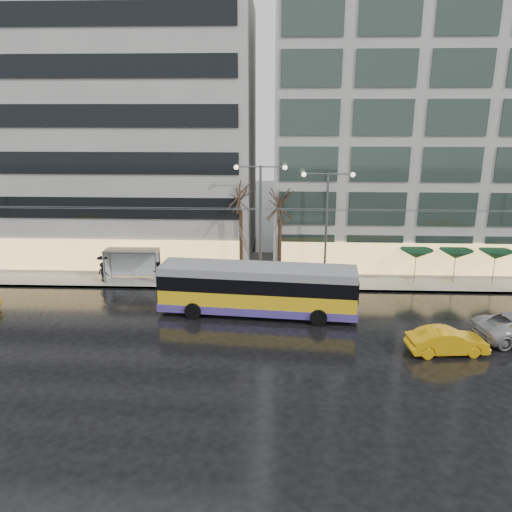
{
  "coord_description": "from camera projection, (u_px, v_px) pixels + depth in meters",
  "views": [
    {
      "loc": [
        3.24,
        -26.3,
        13.05
      ],
      "look_at": [
        1.91,
        5.0,
        3.88
      ],
      "focal_mm": 35.0,
      "sensor_mm": 36.0,
      "label": 1
    }
  ],
  "objects": [
    {
      "name": "parasol_a",
      "position": [
        416.0,
        254.0,
        38.31
      ],
      "size": [
        2.5,
        2.5,
        2.65
      ],
      "color": "#595B60",
      "rests_on": "sidewalk"
    },
    {
      "name": "sidewalk",
      "position": [
        262.0,
        269.0,
        42.34
      ],
      "size": [
        80.0,
        10.0,
        0.15
      ],
      "primitive_type": "cube",
      "color": "gray",
      "rests_on": "ground"
    },
    {
      "name": "parasol_b",
      "position": [
        456.0,
        254.0,
        38.19
      ],
      "size": [
        2.5,
        2.5,
        2.65
      ],
      "color": "#595B60",
      "rests_on": "sidewalk"
    },
    {
      "name": "building_left",
      "position": [
        64.0,
        132.0,
        44.76
      ],
      "size": [
        34.0,
        14.0,
        22.0
      ],
      "primitive_type": "cube",
      "color": "#9E9B97",
      "rests_on": "sidewalk"
    },
    {
      "name": "taxi_b",
      "position": [
        447.0,
        341.0,
        27.69
      ],
      "size": [
        4.52,
        1.98,
        1.45
      ],
      "primitive_type": "imported",
      "rotation": [
        0.0,
        0.0,
        1.68
      ],
      "color": "#FFB30D",
      "rests_on": "ground"
    },
    {
      "name": "street_lamp_near",
      "position": [
        260.0,
        208.0,
        37.61
      ],
      "size": [
        3.96,
        0.36,
        9.03
      ],
      "color": "#595B60",
      "rests_on": "sidewalk"
    },
    {
      "name": "trolleybus",
      "position": [
        258.0,
        291.0,
        32.81
      ],
      "size": [
        13.12,
        5.59,
        6.0
      ],
      "color": "yellow",
      "rests_on": "ground"
    },
    {
      "name": "building_right",
      "position": [
        461.0,
        115.0,
        42.91
      ],
      "size": [
        32.0,
        14.0,
        25.0
      ],
      "primitive_type": "cube",
      "color": "#9E9B97",
      "rests_on": "sidewalk"
    },
    {
      "name": "tree_a",
      "position": [
        241.0,
        193.0,
        37.56
      ],
      "size": [
        3.2,
        3.2,
        8.4
      ],
      "color": "black",
      "rests_on": "sidewalk"
    },
    {
      "name": "parasol_c",
      "position": [
        496.0,
        255.0,
        38.07
      ],
      "size": [
        2.5,
        2.5,
        2.65
      ],
      "color": "#595B60",
      "rests_on": "sidewalk"
    },
    {
      "name": "catenary",
      "position": [
        245.0,
        239.0,
        35.39
      ],
      "size": [
        42.24,
        5.12,
        7.0
      ],
      "color": "#595B60",
      "rests_on": "ground"
    },
    {
      "name": "tree_b",
      "position": [
        280.0,
        201.0,
        37.82
      ],
      "size": [
        3.2,
        3.2,
        7.7
      ],
      "color": "black",
      "rests_on": "sidewalk"
    },
    {
      "name": "pedestrian_b",
      "position": [
        158.0,
        272.0,
        38.59
      ],
      "size": [
        0.84,
        0.66,
        1.7
      ],
      "color": "black",
      "rests_on": "sidewalk"
    },
    {
      "name": "kerb",
      "position": [
        259.0,
        289.0,
        37.59
      ],
      "size": [
        80.0,
        0.1,
        0.15
      ],
      "primitive_type": "cube",
      "color": "slate",
      "rests_on": "ground"
    },
    {
      "name": "pedestrian_a",
      "position": [
        157.0,
        259.0,
        39.84
      ],
      "size": [
        1.25,
        1.26,
        2.19
      ],
      "color": "black",
      "rests_on": "sidewalk"
    },
    {
      "name": "ground",
      "position": [
        220.0,
        343.0,
        29.02
      ],
      "size": [
        140.0,
        140.0,
        0.0
      ],
      "primitive_type": "plane",
      "color": "black",
      "rests_on": "ground"
    },
    {
      "name": "pedestrian_c",
      "position": [
        103.0,
        268.0,
        38.81
      ],
      "size": [
        1.15,
        1.1,
        2.11
      ],
      "color": "black",
      "rests_on": "sidewalk"
    },
    {
      "name": "street_lamp_far",
      "position": [
        327.0,
        212.0,
        37.48
      ],
      "size": [
        3.96,
        0.36,
        8.53
      ],
      "color": "#595B60",
      "rests_on": "sidewalk"
    },
    {
      "name": "bus_shelter",
      "position": [
        128.0,
        258.0,
        39.06
      ],
      "size": [
        4.2,
        1.6,
        2.51
      ],
      "color": "#595B60",
      "rests_on": "sidewalk"
    }
  ]
}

